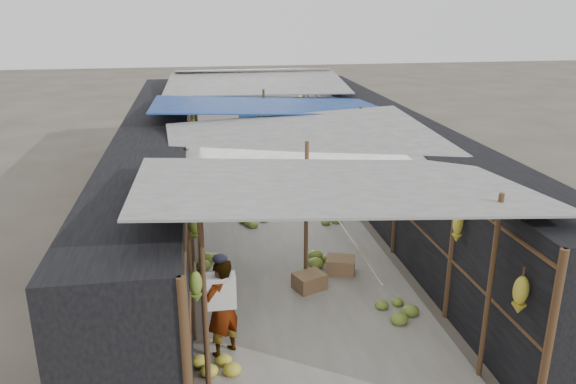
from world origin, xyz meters
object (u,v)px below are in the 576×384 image
crate_near (309,282)px  vendor_elderly (222,308)px  shopper_blue (229,185)px  vendor_seated (319,182)px  black_basin (317,180)px

crate_near → vendor_elderly: bearing=-155.2°
shopper_blue → vendor_seated: bearing=-11.7°
vendor_seated → shopper_blue: bearing=-95.3°
vendor_elderly → shopper_blue: (0.44, 5.70, -0.03)m
crate_near → shopper_blue: shopper_blue is taller
black_basin → shopper_blue: bearing=-142.5°
vendor_elderly → vendor_seated: bearing=-149.5°
vendor_elderly → vendor_seated: 6.94m
crate_near → vendor_seated: bearing=54.0°
black_basin → vendor_elderly: size_ratio=0.43×
vendor_seated → black_basin: bearing=148.6°
crate_near → vendor_seated: 4.84m
crate_near → black_basin: bearing=54.8°
vendor_seated → vendor_elderly: bearing=-44.6°
vendor_elderly → black_basin: bearing=-147.4°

